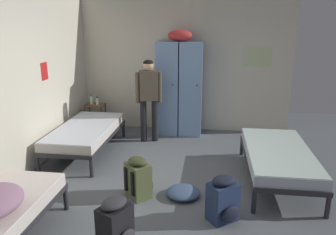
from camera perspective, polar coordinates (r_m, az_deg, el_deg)
ground_plane at (r=4.71m, az=-0.45°, el=-12.12°), size 8.74×8.74×0.00m
room_backdrop at (r=5.67m, az=-10.80°, el=7.65°), size 4.33×5.52×2.84m
locker_bank at (r=6.71m, az=1.99°, el=5.30°), size 0.90×0.55×2.07m
shelf_unit at (r=7.14m, az=-12.24°, el=0.47°), size 0.38×0.30×0.57m
bed_right at (r=5.03m, az=18.25°, el=-6.26°), size 0.90×1.90×0.49m
bed_left_rear at (r=5.96m, az=-13.84°, el=-2.40°), size 0.90×1.90×0.49m
person_traveler at (r=6.23m, az=-3.30°, el=4.16°), size 0.48×0.27×1.55m
water_bottle at (r=7.11m, az=-12.95°, el=2.95°), size 0.07×0.07×0.20m
lotion_bottle at (r=7.01m, az=-11.96°, el=2.74°), size 0.06×0.06×0.18m
backpack_olive at (r=4.44m, az=-5.03°, el=-10.25°), size 0.42×0.42×0.55m
backpack_navy at (r=3.98m, az=9.41°, el=-13.71°), size 0.41×0.42×0.55m
backpack_black at (r=3.56m, az=-8.89°, el=-17.62°), size 0.41×0.39×0.55m
clothes_pile_denim at (r=4.51m, az=2.61°, el=-12.62°), size 0.44×0.44×0.12m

